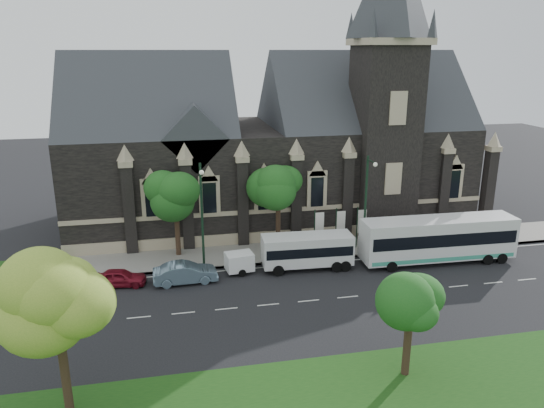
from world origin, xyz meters
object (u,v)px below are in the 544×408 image
object	(u,v)px
sedan	(185,273)
box_trailer	(239,262)
street_lamp_mid	(202,211)
banner_flag_right	(360,224)
car_far_red	(120,278)
banner_flag_center	(339,225)
tour_coach	(438,239)
street_lamp_near	(367,201)
shuttle_bus	(307,249)
car_far_white	(18,283)
tree_park_near	(61,293)
tree_walk_left	(178,193)
tree_park_east	(413,298)
tree_walk_right	(280,186)
banner_flag_left	(318,227)

from	to	relation	value
sedan	box_trailer	bearing A→B (deg)	-79.69
street_lamp_mid	banner_flag_right	size ratio (longest dim) A/B	2.25
banner_flag_right	box_trailer	xyz separation A→B (m)	(-11.51, -3.10, -1.42)
street_lamp_mid	banner_flag_right	distance (m)	14.67
car_far_red	banner_flag_center	bearing A→B (deg)	-71.18
tour_coach	street_lamp_near	bearing A→B (deg)	159.61
shuttle_bus	car_far_white	world-z (taller)	shuttle_bus
street_lamp_mid	shuttle_bus	xyz separation A→B (m)	(8.45, -1.40, -3.45)
banner_flag_right	sedan	bearing A→B (deg)	-165.50
tree_park_near	street_lamp_near	world-z (taller)	street_lamp_near
tree_walk_left	sedan	bearing A→B (deg)	-88.26
banner_flag_center	box_trailer	bearing A→B (deg)	-161.97
tree_walk_left	tree_park_east	bearing A→B (deg)	-59.13
tree_walk_left	box_trailer	world-z (taller)	tree_walk_left
tree_walk_left	box_trailer	distance (m)	8.17
tree_park_near	box_trailer	distance (m)	18.88
tree_walk_left	banner_flag_right	world-z (taller)	tree_walk_left
street_lamp_near	sedan	size ratio (longest dim) A/B	1.81
street_lamp_mid	street_lamp_near	bearing A→B (deg)	0.00
tour_coach	tree_walk_left	bearing A→B (deg)	166.08
tree_park_east	car_far_red	world-z (taller)	tree_park_east
tree_walk_left	banner_flag_center	distance (m)	14.58
tree_park_near	street_lamp_near	distance (m)	26.97
tree_park_east	tree_walk_right	bearing A→B (deg)	98.42
car_far_white	banner_flag_right	bearing A→B (deg)	-83.44
banner_flag_right	tree_park_east	bearing A→B (deg)	-102.65
street_lamp_mid	car_far_red	size ratio (longest dim) A/B	2.27
banner_flag_center	banner_flag_left	bearing A→B (deg)	180.00
tree_walk_left	tour_coach	distance (m)	22.62
tree_park_near	tour_coach	size ratio (longest dim) A/B	0.64
box_trailer	sedan	bearing A→B (deg)	-174.68
street_lamp_near	banner_flag_right	bearing A→B (deg)	81.44
tree_walk_right	car_far_red	bearing A→B (deg)	-158.78
tree_park_east	sedan	world-z (taller)	tree_park_east
street_lamp_mid	banner_flag_left	world-z (taller)	street_lamp_mid
tree_park_near	banner_flag_left	world-z (taller)	tree_park_near
tree_walk_right	tree_walk_left	size ratio (longest dim) A/B	1.02
tree_park_east	tour_coach	distance (m)	17.24
street_lamp_mid	car_far_red	bearing A→B (deg)	-165.22
tree_walk_right	car_far_red	xyz separation A→B (m)	(-13.80, -5.36, -5.14)
tree_park_east	street_lamp_near	xyz separation A→B (m)	(3.82, 16.42, 0.49)
banner_flag_left	banner_flag_right	size ratio (longest dim) A/B	1.00
shuttle_bus	tree_park_near	bearing A→B (deg)	-135.80
tree_park_east	car_far_red	distance (m)	22.63
box_trailer	banner_flag_center	bearing A→B (deg)	10.33
street_lamp_near	box_trailer	size ratio (longest dim) A/B	2.77
tree_park_east	shuttle_bus	distance (m)	15.41
banner_flag_left	car_far_white	bearing A→B (deg)	-172.35
car_far_red	street_lamp_mid	bearing A→B (deg)	-67.32
tree_park_east	car_far_white	distance (m)	28.77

